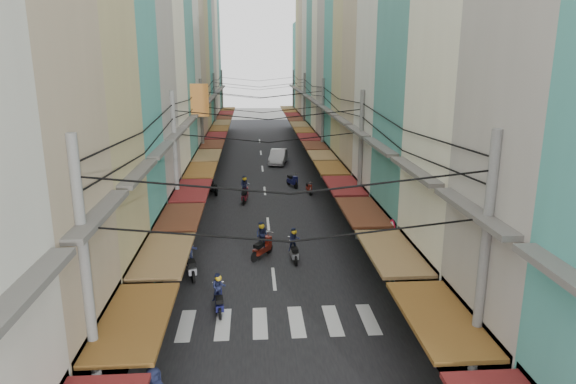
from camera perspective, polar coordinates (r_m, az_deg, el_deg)
name	(u,v)px	position (r m, az deg, el deg)	size (l,w,h in m)	color
ground	(272,262)	(25.64, -1.78, -7.80)	(160.00, 160.00, 0.00)	slate
road	(263,174)	(44.76, -2.80, 2.05)	(10.00, 80.00, 0.02)	black
sidewalk_left	(188,175)	(45.10, -11.09, 1.92)	(3.00, 80.00, 0.06)	gray
sidewalk_right	(337,172)	(45.35, 5.44, 2.20)	(3.00, 80.00, 0.06)	gray
crosswalk	(278,322)	(20.22, -1.09, -14.25)	(7.55, 2.40, 0.01)	silver
building_row_left	(157,58)	(40.84, -14.40, 14.23)	(7.80, 67.67, 23.70)	beige
building_row_right	(365,63)	(41.06, 8.60, 14.00)	(7.80, 68.98, 22.59)	teal
utility_poles	(263,102)	(38.82, -2.76, 9.94)	(10.20, 66.13, 8.20)	slate
white_car	(278,164)	(48.98, -1.09, 3.16)	(4.79, 1.88, 1.69)	silver
bicycle	(409,255)	(27.26, 13.27, -6.80)	(0.54, 1.44, 0.99)	black
moving_scooters	(249,226)	(29.21, -4.34, -3.83)	(7.49, 21.92, 1.96)	black
parked_scooters	(394,297)	(21.47, 11.72, -11.39)	(13.34, 14.61, 0.98)	black
pedestrians	(190,226)	(28.27, -10.85, -3.72)	(12.27, 26.97, 2.13)	#29202B
market_umbrella	(428,231)	(24.58, 15.31, -4.26)	(2.20, 2.20, 2.32)	#B2B2B7
traffic_sign	(392,239)	(22.19, 11.46, -5.09)	(0.10, 0.71, 3.26)	slate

